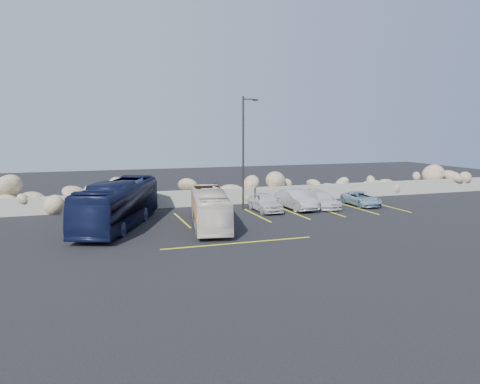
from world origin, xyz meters
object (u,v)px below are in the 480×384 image
object	(u,v)px
car_c	(322,200)
lamppost	(244,149)
vintage_bus	(210,208)
car_b	(296,200)
car_d	(361,199)
car_a	(265,202)
tour_coach	(118,204)

from	to	relation	value
car_c	lamppost	bearing A→B (deg)	170.90
vintage_bus	car_b	size ratio (longest dim) A/B	1.90
car_b	car_c	bearing A→B (deg)	-2.03
car_b	car_d	bearing A→B (deg)	-4.51
car_a	car_b	world-z (taller)	car_b
vintage_bus	car_c	distance (m)	10.29
car_a	car_d	distance (m)	7.78
lamppost	car_c	distance (m)	6.87
vintage_bus	car_c	size ratio (longest dim) A/B	1.99
lamppost	car_d	bearing A→B (deg)	-8.42
vintage_bus	tour_coach	world-z (taller)	tour_coach
lamppost	car_b	world-z (taller)	lamppost
tour_coach	lamppost	bearing A→B (deg)	42.88
car_c	car_d	bearing A→B (deg)	-0.82
lamppost	car_a	world-z (taller)	lamppost
tour_coach	car_d	xyz separation A→B (m)	(17.92, 2.01, -0.85)
tour_coach	car_c	xyz separation A→B (m)	(14.67, 2.19, -0.79)
tour_coach	car_a	bearing A→B (deg)	34.17
car_b	car_d	world-z (taller)	car_b
vintage_bus	car_b	world-z (taller)	vintage_bus
vintage_bus	car_d	bearing A→B (deg)	26.68
car_b	car_d	xyz separation A→B (m)	(5.35, -0.14, -0.18)
vintage_bus	tour_coach	size ratio (longest dim) A/B	0.81
vintage_bus	car_a	world-z (taller)	vintage_bus
car_d	car_c	bearing A→B (deg)	177.95
car_c	car_d	size ratio (longest dim) A/B	1.08
lamppost	vintage_bus	distance (m)	7.05
vintage_bus	car_a	distance (m)	6.26
lamppost	car_d	size ratio (longest dim) A/B	2.15
vintage_bus	car_c	xyz separation A→B (m)	(9.55, 3.80, -0.53)
lamppost	car_b	distance (m)	5.21
car_a	vintage_bus	bearing A→B (deg)	-142.99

